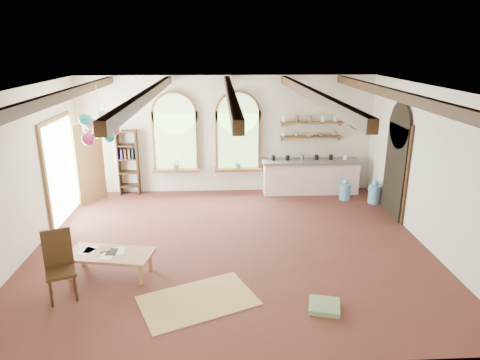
{
  "coord_description": "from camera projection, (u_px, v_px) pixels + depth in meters",
  "views": [
    {
      "loc": [
        -0.21,
        -8.04,
        3.98
      ],
      "look_at": [
        0.21,
        0.6,
        1.22
      ],
      "focal_mm": 32.0,
      "sensor_mm": 36.0,
      "label": 1
    }
  ],
  "objects": [
    {
      "name": "water_jug_b",
      "position": [
        375.0,
        193.0,
        11.15
      ],
      "size": [
        0.32,
        0.32,
        0.63
      ],
      "color": "#61A5D0",
      "rests_on": "floor"
    },
    {
      "name": "balloon_cluster",
      "position": [
        100.0,
        128.0,
        8.8
      ],
      "size": [
        0.82,
        0.84,
        1.16
      ],
      "color": "white",
      "rests_on": "floor"
    },
    {
      "name": "water_jug_a",
      "position": [
        345.0,
        191.0,
        11.41
      ],
      "size": [
        0.29,
        0.29,
        0.56
      ],
      "color": "#61A5D0",
      "rests_on": "floor"
    },
    {
      "name": "wall_clock",
      "position": [
        356.0,
        123.0,
        11.74
      ],
      "size": [
        0.32,
        0.04,
        0.32
      ],
      "primitive_type": "cylinder",
      "rotation": [
        1.57,
        0.0,
        0.0
      ],
      "color": "black",
      "rests_on": "wall_back"
    },
    {
      "name": "potted_plant_right",
      "position": [
        238.0,
        163.0,
        11.78
      ],
      "size": [
        0.27,
        0.23,
        0.3
      ],
      "primitive_type": "imported",
      "color": "#598C4C",
      "rests_on": "window_right"
    },
    {
      "name": "shelf_bowl_a",
      "position": [
        309.0,
        135.0,
        11.71
      ],
      "size": [
        0.22,
        0.22,
        0.05
      ],
      "primitive_type": "imported",
      "color": "beige",
      "rests_on": "wall_shelf_lower"
    },
    {
      "name": "kitchen_counter",
      "position": [
        310.0,
        176.0,
        11.88
      ],
      "size": [
        2.68,
        0.62,
        0.94
      ],
      "color": "#F7D1D3",
      "rests_on": "floor"
    },
    {
      "name": "window_right",
      "position": [
        238.0,
        134.0,
        11.65
      ],
      "size": [
        1.3,
        0.28,
        2.2
      ],
      "color": "brown",
      "rests_on": "floor"
    },
    {
      "name": "shelf_cup_a",
      "position": [
        284.0,
        135.0,
        11.67
      ],
      "size": [
        0.12,
        0.1,
        0.1
      ],
      "primitive_type": "imported",
      "color": "white",
      "rests_on": "wall_shelf_lower"
    },
    {
      "name": "ceiling_beams",
      "position": [
        230.0,
        94.0,
        7.93
      ],
      "size": [
        6.2,
        6.8,
        0.18
      ],
      "primitive_type": null,
      "color": "#3C2A13",
      "rests_on": "ceiling"
    },
    {
      "name": "wall_shelf_lower",
      "position": [
        311.0,
        137.0,
        11.72
      ],
      "size": [
        1.7,
        0.24,
        0.04
      ],
      "primitive_type": "cube",
      "color": "brown",
      "rests_on": "wall_back"
    },
    {
      "name": "window_left",
      "position": [
        175.0,
        135.0,
        11.57
      ],
      "size": [
        1.3,
        0.28,
        2.2
      ],
      "color": "brown",
      "rests_on": "floor"
    },
    {
      "name": "shelf_cup_b",
      "position": [
        297.0,
        135.0,
        11.68
      ],
      "size": [
        0.1,
        0.1,
        0.09
      ],
      "primitive_type": "imported",
      "color": "beige",
      "rests_on": "wall_shelf_lower"
    },
    {
      "name": "shelf_vase",
      "position": [
        335.0,
        132.0,
        11.72
      ],
      "size": [
        0.18,
        0.18,
        0.19
      ],
      "primitive_type": "imported",
      "color": "slate",
      "rests_on": "wall_shelf_lower"
    },
    {
      "name": "floor",
      "position": [
        231.0,
        245.0,
        8.87
      ],
      "size": [
        8.0,
        8.0,
        0.0
      ],
      "primitive_type": "plane",
      "color": "#572B24",
      "rests_on": "ground"
    },
    {
      "name": "left_doorway",
      "position": [
        61.0,
        170.0,
        10.05
      ],
      "size": [
        0.1,
        1.9,
        2.5
      ],
      "primitive_type": "cube",
      "color": "brown",
      "rests_on": "floor"
    },
    {
      "name": "bookshelf",
      "position": [
        128.0,
        163.0,
        11.63
      ],
      "size": [
        0.53,
        0.32,
        1.8
      ],
      "color": "#3C2A13",
      "rests_on": "floor"
    },
    {
      "name": "right_doorway",
      "position": [
        395.0,
        171.0,
        10.15
      ],
      "size": [
        0.1,
        1.3,
        2.4
      ],
      "primitive_type": "cube",
      "color": "black",
      "rests_on": "floor"
    },
    {
      "name": "tablet",
      "position": [
        112.0,
        252.0,
        7.64
      ],
      "size": [
        0.18,
        0.26,
        0.01
      ],
      "primitive_type": "cube",
      "rotation": [
        0.0,
        0.0,
        -0.01
      ],
      "color": "black",
      "rests_on": "coffee_table"
    },
    {
      "name": "table_book",
      "position": [
        100.0,
        249.0,
        7.72
      ],
      "size": [
        0.22,
        0.29,
        0.02
      ],
      "primitive_type": "imported",
      "rotation": [
        0.0,
        0.0,
        0.2
      ],
      "color": "olive",
      "rests_on": "coffee_table"
    },
    {
      "name": "potted_plant_left",
      "position": [
        176.0,
        164.0,
        11.7
      ],
      "size": [
        0.27,
        0.23,
        0.3
      ],
      "primitive_type": "imported",
      "color": "#598C4C",
      "rests_on": "window_left"
    },
    {
      "name": "shelf_bowl_b",
      "position": [
        322.0,
        135.0,
        11.72
      ],
      "size": [
        0.2,
        0.2,
        0.06
      ],
      "primitive_type": "imported",
      "color": "#8C664C",
      "rests_on": "wall_shelf_lower"
    },
    {
      "name": "floor_cushion",
      "position": [
        324.0,
        306.0,
        6.73
      ],
      "size": [
        0.58,
        0.58,
        0.08
      ],
      "primitive_type": "cube",
      "rotation": [
        0.0,
        0.0,
        -0.24
      ],
      "color": "gray",
      "rests_on": "floor"
    },
    {
      "name": "wall_shelf_upper",
      "position": [
        312.0,
        122.0,
        11.6
      ],
      "size": [
        1.7,
        0.24,
        0.04
      ],
      "primitive_type": "cube",
      "color": "brown",
      "rests_on": "wall_back"
    },
    {
      "name": "side_chair",
      "position": [
        62.0,
        279.0,
        6.95
      ],
      "size": [
        0.59,
        0.59,
        1.15
      ],
      "color": "#3C2A13",
      "rests_on": "floor"
    },
    {
      "name": "floor_mat",
      "position": [
        198.0,
        301.0,
        6.94
      ],
      "size": [
        2.1,
        1.74,
        0.02
      ],
      "primitive_type": "cube",
      "rotation": [
        0.0,
        0.0,
        0.41
      ],
      "color": "tan",
      "rests_on": "floor"
    },
    {
      "name": "coffee_table",
      "position": [
        110.0,
        255.0,
        7.63
      ],
      "size": [
        1.61,
        0.96,
        0.43
      ],
      "color": "tan",
      "rests_on": "floor"
    }
  ]
}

